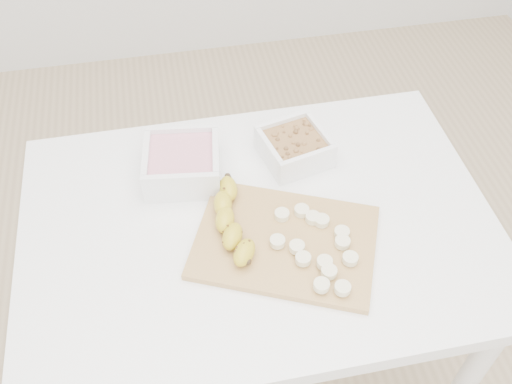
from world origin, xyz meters
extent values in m
plane|color=#C6AD89|center=(0.00, 0.00, 0.00)|extent=(3.50, 3.50, 0.00)
cube|color=white|center=(0.00, 0.00, 0.73)|extent=(1.00, 0.70, 0.04)
cylinder|color=white|center=(-0.44, 0.29, 0.35)|extent=(0.05, 0.05, 0.71)
cylinder|color=white|center=(0.44, 0.29, 0.35)|extent=(0.05, 0.05, 0.71)
cube|color=white|center=(-0.14, 0.17, 0.79)|extent=(0.19, 0.19, 0.08)
cube|color=pink|center=(-0.14, 0.17, 0.79)|extent=(0.16, 0.16, 0.04)
cube|color=white|center=(0.12, 0.17, 0.78)|extent=(0.17, 0.17, 0.07)
cube|color=brown|center=(0.12, 0.17, 0.79)|extent=(0.14, 0.14, 0.04)
cube|color=tan|center=(0.04, -0.07, 0.76)|extent=(0.43, 0.38, 0.01)
cylinder|color=beige|center=(0.05, -0.01, 0.77)|extent=(0.03, 0.03, 0.01)
cylinder|color=beige|center=(0.09, -0.01, 0.77)|extent=(0.03, 0.03, 0.01)
cylinder|color=beige|center=(0.11, -0.03, 0.77)|extent=(0.03, 0.03, 0.01)
cylinder|color=beige|center=(0.12, -0.04, 0.77)|extent=(0.03, 0.03, 0.01)
cylinder|color=beige|center=(0.16, -0.08, 0.77)|extent=(0.03, 0.03, 0.01)
cylinder|color=beige|center=(0.15, -0.10, 0.77)|extent=(0.03, 0.03, 0.01)
cylinder|color=beige|center=(0.15, -0.15, 0.77)|extent=(0.03, 0.03, 0.01)
cylinder|color=beige|center=(0.02, -0.08, 0.78)|extent=(0.03, 0.03, 0.01)
cylinder|color=beige|center=(0.06, -0.10, 0.78)|extent=(0.03, 0.03, 0.01)
cylinder|color=beige|center=(0.06, -0.13, 0.78)|extent=(0.03, 0.03, 0.01)
cylinder|color=beige|center=(0.10, -0.15, 0.78)|extent=(0.03, 0.03, 0.01)
cylinder|color=beige|center=(0.10, -0.17, 0.78)|extent=(0.03, 0.03, 0.01)
cylinder|color=beige|center=(0.12, -0.21, 0.78)|extent=(0.03, 0.03, 0.01)
cylinder|color=beige|center=(0.08, -0.20, 0.78)|extent=(0.03, 0.03, 0.01)
camera|label=1|loc=(-0.15, -0.74, 1.69)|focal=40.00mm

